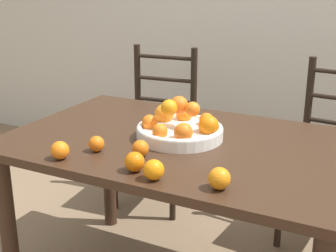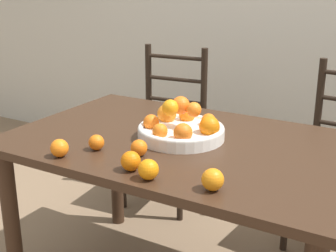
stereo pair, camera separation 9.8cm
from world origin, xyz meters
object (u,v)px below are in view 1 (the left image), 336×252
orange_loose_3 (135,162)px  chair_right (333,157)px  orange_loose_1 (140,148)px  orange_loose_0 (96,144)px  orange_loose_2 (219,178)px  chair_left (157,129)px  orange_loose_4 (60,150)px  orange_loose_5 (154,170)px  fruit_bowl (180,127)px

orange_loose_3 → chair_right: bearing=65.7°
orange_loose_1 → chair_right: chair_right is taller
orange_loose_0 → orange_loose_2: orange_loose_2 is taller
orange_loose_0 → orange_loose_3: (0.23, -0.10, 0.00)m
orange_loose_1 → orange_loose_2: orange_loose_2 is taller
chair_left → orange_loose_4: bearing=-84.4°
orange_loose_1 → orange_loose_3: 0.14m
orange_loose_2 → orange_loose_4: (-0.61, -0.03, -0.00)m
orange_loose_4 → chair_left: bearing=101.0°
orange_loose_4 → orange_loose_5: bearing=-0.5°
orange_loose_0 → orange_loose_3: size_ratio=0.87×
orange_loose_0 → chair_left: chair_left is taller
fruit_bowl → orange_loose_3: 0.37m
chair_right → fruit_bowl: bearing=-118.7°
orange_loose_5 → chair_left: chair_left is taller
orange_loose_2 → orange_loose_4: 0.61m
fruit_bowl → orange_loose_5: size_ratio=5.11×
fruit_bowl → orange_loose_1: 0.25m
orange_loose_1 → fruit_bowl: bearing=79.9°
orange_loose_5 → chair_left: bearing=117.8°
orange_loose_5 → chair_right: size_ratio=0.07×
orange_loose_3 → orange_loose_4: size_ratio=1.03×
orange_loose_3 → chair_right: chair_right is taller
orange_loose_3 → chair_left: size_ratio=0.07×
chair_left → fruit_bowl: bearing=-61.3°
orange_loose_1 → orange_loose_2: 0.38m
orange_loose_0 → orange_loose_1: (0.18, 0.03, 0.00)m
orange_loose_1 → orange_loose_4: bearing=-148.3°
fruit_bowl → chair_right: 0.98m
fruit_bowl → orange_loose_2: fruit_bowl is taller
chair_left → orange_loose_5: bearing=-67.6°
orange_loose_2 → chair_right: (0.21, 1.14, -0.30)m
orange_loose_0 → orange_loose_1: 0.18m
orange_loose_1 → orange_loose_4: size_ratio=0.93×
orange_loose_2 → orange_loose_4: orange_loose_2 is taller
orange_loose_3 → orange_loose_0: bearing=156.8°
fruit_bowl → orange_loose_1: (-0.04, -0.25, -0.01)m
chair_right → orange_loose_0: bearing=-119.8°
fruit_bowl → orange_loose_4: (-0.29, -0.40, -0.01)m
fruit_bowl → orange_loose_4: fruit_bowl is taller
orange_loose_3 → orange_loose_1: bearing=111.5°
orange_loose_3 → chair_left: chair_left is taller
orange_loose_1 → orange_loose_3: size_ratio=0.91×
fruit_bowl → orange_loose_5: 0.42m
chair_left → orange_loose_1: bearing=-70.2°
orange_loose_3 → orange_loose_5: (0.09, -0.03, -0.00)m
orange_loose_4 → orange_loose_1: bearing=31.7°
orange_loose_2 → chair_left: bearing=126.2°
orange_loose_5 → orange_loose_2: bearing=8.3°
orange_loose_3 → chair_left: (-0.53, 1.15, -0.30)m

